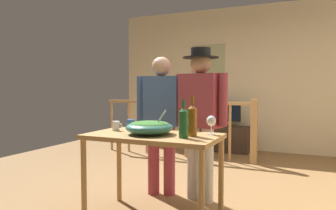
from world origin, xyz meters
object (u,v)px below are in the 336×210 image
(mug_blue, at_px, (131,125))
(person_standing_right, at_px, (200,110))
(framed_picture, at_px, (208,63))
(wine_bottle_amber, at_px, (192,120))
(flat_screen_tv, at_px, (225,113))
(serving_table, at_px, (153,145))
(mug_white, at_px, (116,126))
(salad_bowl, at_px, (149,127))
(tv_console, at_px, (225,139))
(stair_railing, at_px, (197,122))
(person_standing_left, at_px, (161,115))
(wine_bottle_green, at_px, (184,122))
(wine_glass, at_px, (211,122))

(mug_blue, bearing_deg, person_standing_right, 41.64)
(framed_picture, xyz_separation_m, wine_bottle_amber, (0.96, -3.57, -0.76))
(flat_screen_tv, bearing_deg, serving_table, -87.19)
(mug_white, bearing_deg, salad_bowl, -10.54)
(mug_blue, bearing_deg, tv_console, 87.04)
(serving_table, bearing_deg, mug_white, 172.94)
(stair_railing, bearing_deg, mug_blue, -86.83)
(stair_railing, height_order, person_standing_left, person_standing_left)
(person_standing_right, bearing_deg, stair_railing, -55.74)
(wine_bottle_green, bearing_deg, stair_railing, 106.52)
(wine_glass, distance_m, wine_bottle_green, 0.32)
(person_standing_right, bearing_deg, tv_console, -67.18)
(framed_picture, bearing_deg, person_standing_right, -74.40)
(stair_railing, xyz_separation_m, salad_bowl, (0.43, -2.58, 0.24))
(mug_white, bearing_deg, person_standing_left, 71.36)
(wine_glass, bearing_deg, wine_bottle_amber, -127.91)
(wine_glass, xyz_separation_m, mug_white, (-0.91, -0.14, -0.07))
(tv_console, height_order, mug_white, mug_white)
(mug_white, xyz_separation_m, person_standing_right, (0.66, 0.60, 0.13))
(wine_bottle_amber, xyz_separation_m, mug_blue, (-0.69, 0.13, -0.09))
(stair_railing, distance_m, wine_bottle_green, 2.78)
(tv_console, xyz_separation_m, wine_glass, (0.64, -3.12, 0.66))
(salad_bowl, distance_m, person_standing_right, 0.73)
(wine_glass, bearing_deg, serving_table, -158.66)
(stair_railing, relative_size, tv_console, 3.08)
(serving_table, distance_m, wine_bottle_amber, 0.44)
(stair_railing, relative_size, wine_bottle_amber, 7.96)
(person_standing_right, bearing_deg, flat_screen_tv, -67.08)
(wine_bottle_green, bearing_deg, mug_blue, 159.10)
(salad_bowl, distance_m, wine_bottle_green, 0.37)
(tv_console, bearing_deg, wine_glass, -78.36)
(framed_picture, distance_m, stair_railing, 1.51)
(wine_bottle_amber, relative_size, mug_white, 3.25)
(wine_bottle_amber, distance_m, mug_blue, 0.70)
(framed_picture, height_order, stair_railing, framed_picture)
(mug_white, height_order, person_standing_left, person_standing_left)
(serving_table, bearing_deg, stair_railing, 100.13)
(mug_blue, bearing_deg, flat_screen_tv, 87.01)
(flat_screen_tv, bearing_deg, person_standing_right, -81.60)
(serving_table, bearing_deg, tv_console, 92.78)
(person_standing_right, bearing_deg, serving_table, 85.22)
(wine_bottle_amber, bearing_deg, stair_railing, 107.97)
(wine_bottle_amber, bearing_deg, wine_bottle_green, -105.14)
(stair_railing, bearing_deg, tv_console, 68.67)
(tv_console, bearing_deg, mug_white, -94.69)
(flat_screen_tv, bearing_deg, wine_bottle_amber, -80.86)
(mug_white, relative_size, person_standing_right, 0.07)
(wine_bottle_amber, height_order, wine_bottle_green, wine_bottle_amber)
(salad_bowl, bearing_deg, wine_glass, 22.51)
(salad_bowl, bearing_deg, wine_bottle_green, -10.85)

